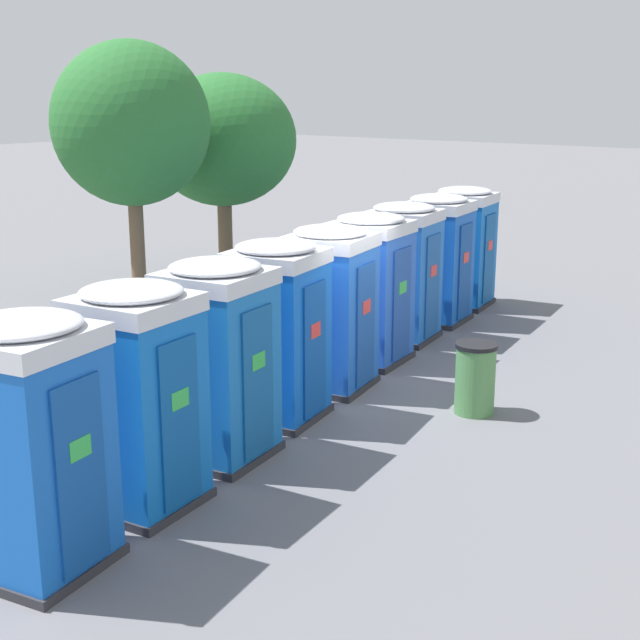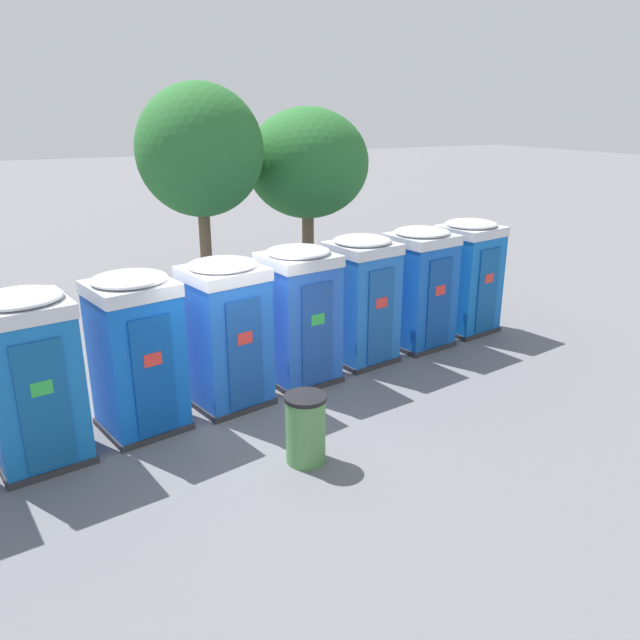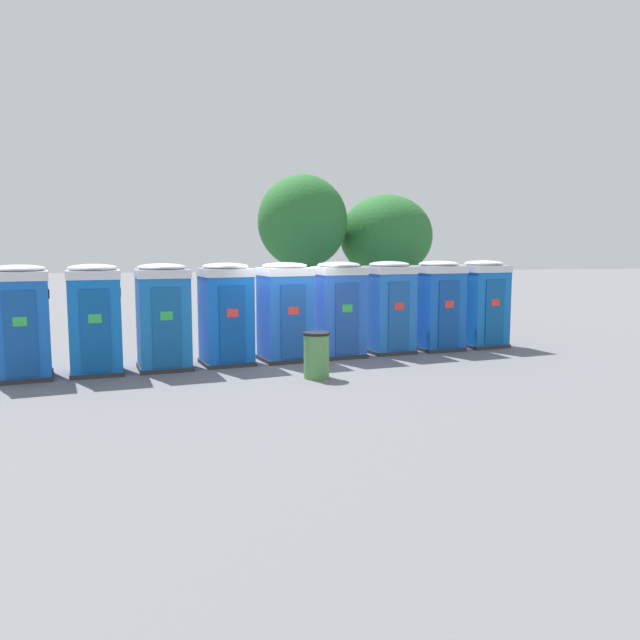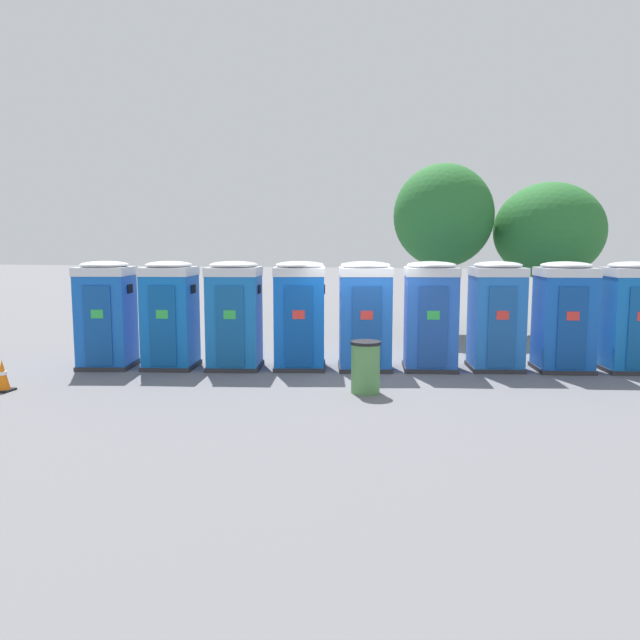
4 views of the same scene
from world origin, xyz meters
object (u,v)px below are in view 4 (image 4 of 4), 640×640
(street_tree_0, at_px, (549,231))
(trash_can, at_px, (366,367))
(portapotty_4, at_px, (365,315))
(portapotty_7, at_px, (564,316))
(traffic_cone, at_px, (2,376))
(portapotty_0, at_px, (106,314))
(street_tree_1, at_px, (443,216))
(portapotty_8, at_px, (631,316))
(portapotty_2, at_px, (235,315))
(portapotty_3, at_px, (300,315))
(portapotty_1, at_px, (170,314))
(portapotty_6, at_px, (496,315))
(portapotty_5, at_px, (431,315))

(street_tree_0, height_order, trash_can, street_tree_0)
(portapotty_4, distance_m, street_tree_0, 8.86)
(portapotty_7, height_order, traffic_cone, portapotty_7)
(portapotty_0, bearing_deg, street_tree_1, 44.26)
(portapotty_4, height_order, portapotty_8, same)
(portapotty_2, bearing_deg, street_tree_0, 43.73)
(portapotty_7, bearing_deg, portapotty_4, -169.60)
(portapotty_3, bearing_deg, portapotty_0, -169.19)
(street_tree_0, bearing_deg, portapotty_8, -79.59)
(portapotty_0, distance_m, portapotty_2, 3.07)
(portapotty_1, xyz_separation_m, portapotty_6, (7.54, 1.47, -0.00))
(portapotty_1, height_order, street_tree_0, street_tree_0)
(portapotty_0, relative_size, street_tree_1, 0.46)
(portapotty_4, bearing_deg, street_tree_1, 75.83)
(portapotty_1, distance_m, street_tree_1, 9.78)
(portapotty_8, bearing_deg, street_tree_1, 130.20)
(traffic_cone, bearing_deg, portapotty_2, 40.38)
(portapotty_6, relative_size, street_tree_0, 0.52)
(portapotty_4, xyz_separation_m, street_tree_0, (4.95, 7.06, 2.04))
(trash_can, bearing_deg, street_tree_0, 63.93)
(street_tree_1, bearing_deg, trash_can, -98.18)
(portapotty_1, bearing_deg, portapotty_7, 10.37)
(portapotty_5, distance_m, portapotty_8, 4.61)
(portapotty_3, height_order, portapotty_6, same)
(portapotty_8, relative_size, traffic_cone, 3.97)
(portapotty_2, distance_m, portapotty_8, 9.21)
(portapotty_1, relative_size, portapotty_7, 1.00)
(portapotty_2, distance_m, trash_can, 3.88)
(portapotty_3, distance_m, street_tree_1, 7.72)
(portapotty_8, bearing_deg, portapotty_0, -169.66)
(portapotty_0, height_order, portapotty_7, same)
(traffic_cone, bearing_deg, street_tree_0, 42.69)
(portapotty_5, bearing_deg, portapotty_1, -169.27)
(portapotty_0, bearing_deg, traffic_cone, -105.48)
(portapotty_0, distance_m, trash_can, 6.56)
(portapotty_1, relative_size, portapotty_5, 1.00)
(portapotty_7, bearing_deg, street_tree_0, 86.16)
(portapotty_4, relative_size, traffic_cone, 3.97)
(portapotty_2, bearing_deg, portapotty_6, 11.32)
(portapotty_4, bearing_deg, portapotty_3, -171.34)
(portapotty_0, relative_size, portapotty_7, 1.00)
(portapotty_5, bearing_deg, traffic_cone, -153.78)
(portapotty_1, distance_m, trash_can, 5.17)
(portapotty_7, distance_m, portapotty_8, 1.54)
(portapotty_4, relative_size, street_tree_0, 0.52)
(portapotty_7, bearing_deg, portapotty_6, -172.95)
(portapotty_0, relative_size, portapotty_6, 1.00)
(portapotty_6, distance_m, street_tree_0, 7.01)
(portapotty_7, height_order, trash_can, portapotty_7)
(portapotty_6, bearing_deg, traffic_cone, -155.76)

